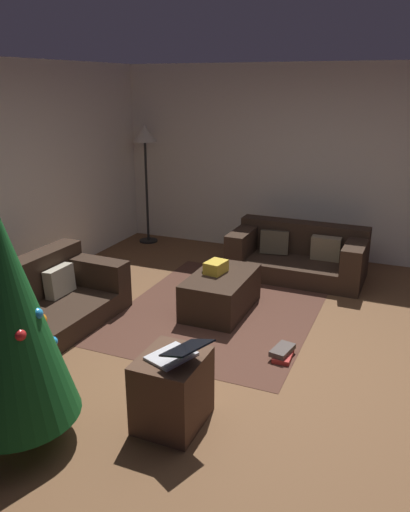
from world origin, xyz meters
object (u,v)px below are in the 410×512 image
Objects in this scene: ottoman at (221,292)px; corner_lamp at (145,143)px; laptop at (177,353)px; christmas_tree at (5,311)px; side_table at (172,390)px; book_stack at (283,353)px; couch_left at (41,303)px; gift_box at (216,267)px; couch_right at (299,255)px; tv_remote at (209,273)px.

ottoman is 0.56× the size of corner_lamp.
corner_lamp reaches higher than laptop.
christmas_tree is 1.27m from side_table.
corner_lamp is (2.63, 2.83, 1.46)m from book_stack.
couch_left is 0.92× the size of christmas_tree.
laptop is (-1.95, -0.44, 0.39)m from ottoman.
corner_lamp is (1.86, 1.88, 1.04)m from gift_box.
laptop reaches higher than book_stack.
couch_right is 2.81m from corner_lamp.
laptop reaches higher than gift_box.
couch_left is 1.86m from ottoman.
gift_box is 0.46× the size of side_table.
gift_box is 0.51× the size of laptop.
laptop is at bearing -110.08° from side_table.
laptop is (-0.02, -0.06, 0.32)m from side_table.
gift_box is (0.03, 0.08, 0.27)m from ottoman.
side_table is at bearing -148.67° from corner_lamp.
gift_box is 2.63m from christmas_tree.
couch_right is 2.16m from book_stack.
book_stack is 4.13m from corner_lamp.
corner_lamp is at bearing -169.80° from couch_left.
laptop is at bearing -167.34° from ottoman.
book_stack is (-2.12, -0.37, -0.22)m from couch_right.
side_table is (-1.93, -0.38, 0.06)m from ottoman.
couch_left is 2.08m from side_table.
ottoman is (1.08, -1.51, -0.06)m from couch_left.
tv_remote is 1.97m from side_table.
book_stack is at bearing -128.63° from gift_box.
couch_right is 3.32m from side_table.
ottoman is at bearing -10.93° from christmas_tree.
tv_remote is 1.28m from book_stack.
side_table is at bearing 67.45° from couch_left.
tv_remote is (1.04, -1.39, 0.16)m from couch_left.
ottoman is 6.16× the size of tv_remote.
ottoman is 2.06× the size of laptop.
book_stack is (-0.77, -0.96, -0.42)m from gift_box.
gift_box is at bearing -9.15° from christmas_tree.
laptop is at bearing 160.03° from book_stack.
laptop is at bearing -148.20° from corner_lamp.
book_stack is (1.22, -0.44, -0.54)m from laptop.
side_table is at bearing 157.41° from book_stack.
gift_box reaches higher than tv_remote.
christmas_tree is 2.44m from book_stack.
tv_remote is at bearing 66.39° from couch_right.
book_stack is (0.35, -2.39, -0.22)m from couch_left.
couch_left is 3.15× the size of side_table.
couch_right is 1.69× the size of ottoman.
gift_box is 0.13× the size of christmas_tree.
gift_box is 2.06m from laptop.
gift_box is (-1.35, 0.59, 0.21)m from couch_right.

